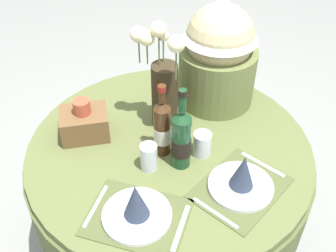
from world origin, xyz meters
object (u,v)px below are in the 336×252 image
woven_basket_side_left (84,122)px  tumbler_near_right (149,157)px  flower_vase (163,83)px  dining_table (169,170)px  tumbler_near_left (202,144)px  wine_bottle_left (162,128)px  wine_bottle_right (181,139)px  place_setting_right (242,179)px  place_setting_left (137,209)px  gift_tub_back_right (219,48)px

woven_basket_side_left → tumbler_near_right: bearing=-46.6°
flower_vase → tumbler_near_right: size_ratio=4.22×
dining_table → tumbler_near_left: tumbler_near_left is taller
tumbler_near_right → flower_vase: bearing=68.1°
wine_bottle_left → wine_bottle_right: 0.10m
dining_table → place_setting_right: (0.21, -0.28, 0.19)m
place_setting_left → tumbler_near_right: (0.08, 0.23, 0.01)m
dining_table → woven_basket_side_left: woven_basket_side_left is taller
flower_vase → wine_bottle_right: (0.02, -0.26, -0.08)m
tumbler_near_left → tumbler_near_right: tumbler_near_right is taller
wine_bottle_right → place_setting_left: bearing=-132.1°
dining_table → wine_bottle_right: wine_bottle_right is taller
dining_table → place_setting_left: size_ratio=2.81×
dining_table → gift_tub_back_right: 0.57m
dining_table → place_setting_left: bearing=-118.3°
tumbler_near_right → gift_tub_back_right: (0.37, 0.39, 0.21)m
dining_table → gift_tub_back_right: size_ratio=2.35×
wine_bottle_left → woven_basket_side_left: wine_bottle_left is taller
wine_bottle_left → dining_table: bearing=37.3°
place_setting_left → tumbler_near_right: 0.24m
flower_vase → tumbler_near_left: bearing=-62.1°
dining_table → flower_vase: flower_vase is taller
wine_bottle_left → wine_bottle_right: wine_bottle_right is taller
place_setting_right → wine_bottle_right: wine_bottle_right is taller
flower_vase → tumbler_near_left: flower_vase is taller
dining_table → tumbler_near_right: tumbler_near_right is taller
dining_table → tumbler_near_left: bearing=-31.5°
flower_vase → wine_bottle_left: (-0.03, -0.17, -0.09)m
dining_table → place_setting_right: place_setting_right is taller
flower_vase → woven_basket_side_left: 0.36m
tumbler_near_right → gift_tub_back_right: 0.58m
wine_bottle_left → tumbler_near_right: bearing=-129.5°
gift_tub_back_right → woven_basket_side_left: (-0.60, -0.14, -0.20)m
place_setting_left → woven_basket_side_left: bearing=107.9°
tumbler_near_right → woven_basket_side_left: woven_basket_side_left is taller
gift_tub_back_right → place_setting_left: bearing=-126.5°
wine_bottle_right → wine_bottle_left: bearing=124.0°
wine_bottle_left → tumbler_near_left: wine_bottle_left is taller
wine_bottle_left → tumbler_near_left: 0.17m
flower_vase → gift_tub_back_right: bearing=25.7°
woven_basket_side_left → flower_vase: bearing=1.8°
dining_table → place_setting_left: place_setting_left is taller
place_setting_right → wine_bottle_right: bearing=138.1°
woven_basket_side_left → dining_table: bearing=-22.4°
wine_bottle_left → wine_bottle_right: (0.06, -0.08, 0.01)m
tumbler_near_left → gift_tub_back_right: bearing=65.9°
wine_bottle_right → tumbler_near_right: bearing=179.3°
gift_tub_back_right → woven_basket_side_left: 0.65m
place_setting_left → flower_vase: bearing=69.3°
place_setting_left → wine_bottle_left: (0.15, 0.31, 0.08)m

